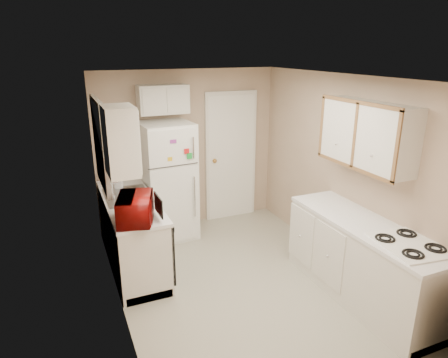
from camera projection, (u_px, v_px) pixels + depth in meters
name	position (u px, v px, depth m)	size (l,w,h in m)	color
floor	(240.00, 281.00, 4.84)	(3.80, 3.80, 0.00)	#BCB9A6
ceiling	(243.00, 77.00, 4.08)	(3.80, 3.80, 0.00)	white
wall_left	(114.00, 206.00, 3.94)	(3.80, 3.80, 0.00)	tan
wall_right	(343.00, 173.00, 4.98)	(3.80, 3.80, 0.00)	tan
wall_back	(188.00, 150.00, 6.12)	(2.80, 2.80, 0.00)	tan
wall_front	(358.00, 271.00, 2.80)	(2.80, 2.80, 0.00)	tan
left_counter	(132.00, 233.00, 5.07)	(0.60, 1.80, 0.90)	silver
dishwasher	(167.00, 246.00, 4.64)	(0.03, 0.58, 0.72)	black
sink	(128.00, 199.00, 5.07)	(0.54, 0.74, 0.16)	gray
microwave	(136.00, 209.00, 4.27)	(0.29, 0.52, 0.35)	maroon
soap_bottle	(118.00, 181.00, 5.31)	(0.10, 0.10, 0.22)	white
window_blinds	(101.00, 144.00, 4.75)	(0.10, 0.98, 1.08)	silver
upper_cabinet_left	(120.00, 141.00, 4.00)	(0.30, 0.45, 0.70)	silver
refrigerator	(168.00, 181.00, 5.76)	(0.70, 0.68, 1.71)	white
cabinet_over_fridge	(163.00, 99.00, 5.59)	(0.70, 0.30, 0.40)	silver
interior_door	(231.00, 157.00, 6.40)	(0.86, 0.06, 2.08)	white
right_counter	(362.00, 261.00, 4.41)	(0.60, 2.00, 0.90)	silver
stove	(402.00, 290.00, 3.96)	(0.54, 0.67, 0.81)	white
upper_cabinet_right	(367.00, 134.00, 4.30)	(0.30, 1.20, 0.70)	silver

